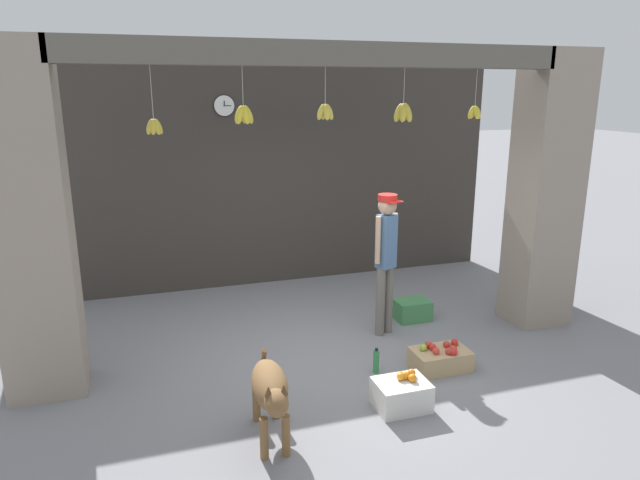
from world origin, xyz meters
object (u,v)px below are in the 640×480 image
shopkeeper (386,253)px  wall_clock (224,106)px  fruit_crate_oranges (402,394)px  produce_box_green (412,310)px  fruit_crate_apples (440,358)px  dog (270,389)px  water_bottle (376,361)px

shopkeeper → wall_clock: size_ratio=5.80×
fruit_crate_oranges → wall_clock: 4.72m
shopkeeper → produce_box_green: (0.53, 0.29, -0.90)m
wall_clock → fruit_crate_oranges: bearing=-76.1°
shopkeeper → fruit_crate_apples: shopkeeper is taller
dog → produce_box_green: dog is taller
wall_clock → produce_box_green: bearing=-44.7°
shopkeeper → wall_clock: (-1.49, 2.28, 1.64)m
fruit_crate_oranges → produce_box_green: size_ratio=1.12×
dog → water_bottle: size_ratio=3.90×
water_bottle → produce_box_green: bearing=49.3°
fruit_crate_oranges → wall_clock: wall_clock is taller
dog → produce_box_green: 3.10m
fruit_crate_apples → water_bottle: size_ratio=2.18×
produce_box_green → wall_clock: 3.80m
dog → wall_clock: (0.32, 4.00, 2.18)m
produce_box_green → water_bottle: water_bottle is taller
fruit_crate_oranges → water_bottle: bearing=86.2°
produce_box_green → wall_clock: wall_clock is taller
dog → produce_box_green: size_ratio=2.45×
water_bottle → dog: bearing=-147.8°
water_bottle → wall_clock: wall_clock is taller
shopkeeper → fruit_crate_oranges: (-0.53, -1.59, -0.88)m
dog → wall_clock: size_ratio=3.61×
fruit_crate_apples → produce_box_green: 1.35m
water_bottle → wall_clock: 4.18m
fruit_crate_apples → dog: bearing=-160.7°
fruit_crate_apples → fruit_crate_oranges: bearing=-141.9°
produce_box_green → wall_clock: size_ratio=1.47×
shopkeeper → produce_box_green: 1.08m
shopkeeper → fruit_crate_oranges: size_ratio=3.50×
shopkeeper → water_bottle: bearing=39.2°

